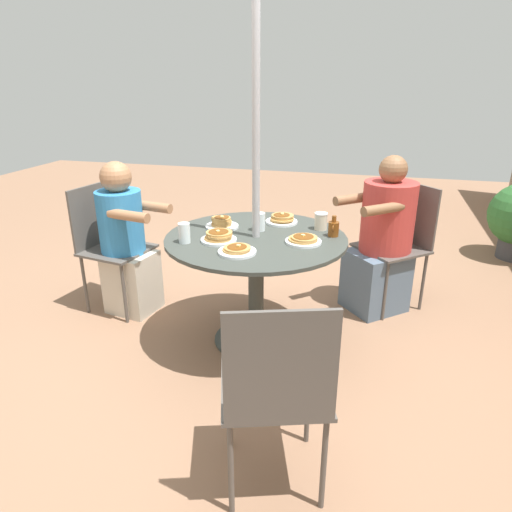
% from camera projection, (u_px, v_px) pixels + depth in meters
% --- Properties ---
extents(ground_plane, '(12.00, 12.00, 0.00)m').
position_uv_depth(ground_plane, '(256.00, 339.00, 3.14)').
color(ground_plane, '#8C664C').
extents(patio_table, '(1.15, 1.15, 0.75)m').
position_uv_depth(patio_table, '(256.00, 260.00, 2.92)').
color(patio_table, '#383D38').
rests_on(patio_table, ground).
extents(umbrella_pole, '(0.05, 0.05, 2.06)m').
position_uv_depth(umbrella_pole, '(256.00, 192.00, 2.76)').
color(umbrella_pole, '#ADADB2').
rests_on(umbrella_pole, ground).
extents(patio_chair_north, '(0.51, 0.51, 0.94)m').
position_uv_depth(patio_chair_north, '(107.00, 239.00, 3.42)').
color(patio_chair_north, '#514C47').
rests_on(patio_chair_north, ground).
extents(diner_north, '(0.40, 0.53, 1.14)m').
position_uv_depth(diner_north, '(126.00, 245.00, 3.36)').
color(diner_north, beige).
rests_on(diner_north, ground).
extents(patio_chair_east, '(0.55, 0.55, 0.94)m').
position_uv_depth(patio_chair_east, '(276.00, 386.00, 1.79)').
color(patio_chair_east, '#514C47').
rests_on(patio_chair_east, ground).
extents(patio_chair_south, '(0.62, 0.62, 0.94)m').
position_uv_depth(patio_chair_south, '(401.00, 238.00, 3.46)').
color(patio_chair_south, '#514C47').
rests_on(patio_chair_south, ground).
extents(diner_south, '(0.62, 0.63, 1.18)m').
position_uv_depth(diner_south, '(382.00, 243.00, 3.39)').
color(diner_south, slate).
rests_on(diner_south, ground).
extents(pancake_plate_a, '(0.22, 0.22, 0.08)m').
position_uv_depth(pancake_plate_a, '(222.00, 223.00, 3.03)').
color(pancake_plate_a, white).
rests_on(pancake_plate_a, patio_table).
extents(pancake_plate_b, '(0.22, 0.22, 0.07)m').
position_uv_depth(pancake_plate_b, '(282.00, 219.00, 3.13)').
color(pancake_plate_b, white).
rests_on(pancake_plate_b, patio_table).
extents(pancake_plate_c, '(0.22, 0.22, 0.07)m').
position_uv_depth(pancake_plate_c, '(219.00, 237.00, 2.77)').
color(pancake_plate_c, white).
rests_on(pancake_plate_c, patio_table).
extents(pancake_plate_d, '(0.22, 0.22, 0.05)m').
position_uv_depth(pancake_plate_d, '(303.00, 240.00, 2.75)').
color(pancake_plate_d, white).
rests_on(pancake_plate_d, patio_table).
extents(pancake_plate_e, '(0.22, 0.22, 0.05)m').
position_uv_depth(pancake_plate_e, '(237.00, 250.00, 2.59)').
color(pancake_plate_e, white).
rests_on(pancake_plate_e, patio_table).
extents(syrup_bottle, '(0.09, 0.07, 0.13)m').
position_uv_depth(syrup_bottle, '(333.00, 228.00, 2.86)').
color(syrup_bottle, brown).
rests_on(syrup_bottle, patio_table).
extents(coffee_cup, '(0.09, 0.09, 0.11)m').
position_uv_depth(coffee_cup, '(321.00, 221.00, 2.98)').
color(coffee_cup, beige).
rests_on(coffee_cup, patio_table).
extents(drinking_glass_a, '(0.07, 0.07, 0.12)m').
position_uv_depth(drinking_glass_a, '(184.00, 233.00, 2.74)').
color(drinking_glass_a, silver).
rests_on(drinking_glass_a, patio_table).
extents(drinking_glass_b, '(0.07, 0.07, 0.12)m').
position_uv_depth(drinking_glass_b, '(260.00, 222.00, 2.96)').
color(drinking_glass_b, silver).
rests_on(drinking_glass_b, patio_table).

